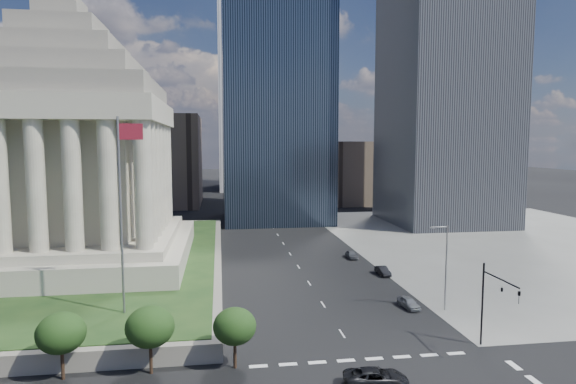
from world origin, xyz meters
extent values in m
plane|color=black|center=(0.00, 100.00, 0.00)|extent=(500.00, 500.00, 0.00)
cube|color=slate|center=(46.00, 60.00, 0.01)|extent=(68.00, 90.00, 0.03)
cylinder|color=slate|center=(-22.00, 24.00, 11.90)|extent=(0.24, 0.24, 20.00)
cube|color=maroon|center=(-20.80, 24.00, 20.40)|extent=(2.40, 0.05, 1.60)
cube|color=black|center=(2.00, 95.00, 30.00)|extent=(26.00, 26.00, 60.00)
cube|color=black|center=(42.00, 85.00, 50.00)|extent=(26.00, 28.00, 100.00)
cube|color=brown|center=(32.00, 130.00, 10.00)|extent=(20.00, 30.00, 20.00)
cube|color=brown|center=(-30.00, 130.00, 14.00)|extent=(24.00, 30.00, 28.00)
cylinder|color=black|center=(12.50, 15.50, 4.00)|extent=(0.18, 0.18, 8.00)
cylinder|color=black|center=(12.50, 12.75, 7.20)|extent=(0.14, 5.50, 0.14)
cube|color=black|center=(12.50, 10.00, 6.40)|extent=(0.30, 0.30, 1.10)
cylinder|color=slate|center=(13.50, 25.00, 5.00)|extent=(0.16, 0.16, 10.00)
cylinder|color=slate|center=(12.60, 25.00, 9.80)|extent=(1.80, 0.12, 0.12)
cube|color=slate|center=(11.70, 25.00, 9.70)|extent=(0.50, 0.22, 0.14)
imported|color=black|center=(-0.04, 9.22, 0.72)|extent=(2.85, 5.36, 1.43)
imported|color=gray|center=(9.70, 26.40, 0.64)|extent=(3.87, 1.91, 1.27)
imported|color=black|center=(11.50, 40.59, 0.61)|extent=(3.77, 1.44, 1.23)
imported|color=#54575C|center=(9.77, 51.29, 0.65)|extent=(1.61, 3.86, 1.31)
camera|label=1|loc=(-12.12, -25.85, 19.14)|focal=30.00mm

